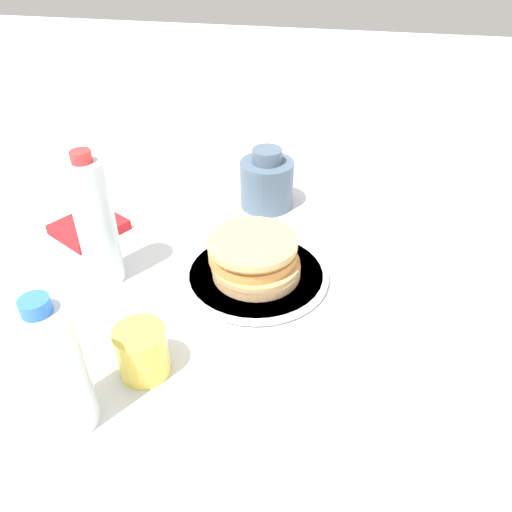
{
  "coord_description": "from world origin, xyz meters",
  "views": [
    {
      "loc": [
        -0.16,
        0.65,
        0.54
      ],
      "look_at": [
        -0.03,
        -0.01,
        0.05
      ],
      "focal_mm": 35.0,
      "sensor_mm": 36.0,
      "label": 1
    }
  ],
  "objects_px": {
    "juice_glass": "(142,352)",
    "plate": "(256,275)",
    "pancake_stack": "(254,256)",
    "water_bottle_mid": "(96,223)",
    "cream_jug": "(267,182)",
    "water_bottle_near": "(57,369)"
  },
  "relations": [
    {
      "from": "juice_glass",
      "to": "cream_jug",
      "type": "bearing_deg",
      "value": -99.63
    },
    {
      "from": "pancake_stack",
      "to": "water_bottle_near",
      "type": "xyz_separation_m",
      "value": [
        0.17,
        0.33,
        0.05
      ]
    },
    {
      "from": "juice_glass",
      "to": "pancake_stack",
      "type": "bearing_deg",
      "value": -114.45
    },
    {
      "from": "pancake_stack",
      "to": "water_bottle_mid",
      "type": "bearing_deg",
      "value": 11.33
    },
    {
      "from": "plate",
      "to": "water_bottle_mid",
      "type": "height_order",
      "value": "water_bottle_mid"
    },
    {
      "from": "juice_glass",
      "to": "cream_jug",
      "type": "distance_m",
      "value": 0.49
    },
    {
      "from": "pancake_stack",
      "to": "juice_glass",
      "type": "xyz_separation_m",
      "value": [
        0.11,
        0.23,
        -0.01
      ]
    },
    {
      "from": "pancake_stack",
      "to": "water_bottle_near",
      "type": "relative_size",
      "value": 0.8
    },
    {
      "from": "juice_glass",
      "to": "plate",
      "type": "bearing_deg",
      "value": -115.28
    },
    {
      "from": "pancake_stack",
      "to": "plate",
      "type": "bearing_deg",
      "value": 164.61
    },
    {
      "from": "plate",
      "to": "pancake_stack",
      "type": "height_order",
      "value": "pancake_stack"
    },
    {
      "from": "plate",
      "to": "juice_glass",
      "type": "distance_m",
      "value": 0.26
    },
    {
      "from": "cream_jug",
      "to": "plate",
      "type": "bearing_deg",
      "value": 96.36
    },
    {
      "from": "cream_jug",
      "to": "water_bottle_near",
      "type": "distance_m",
      "value": 0.6
    },
    {
      "from": "pancake_stack",
      "to": "water_bottle_mid",
      "type": "xyz_separation_m",
      "value": [
        0.25,
        0.05,
        0.07
      ]
    },
    {
      "from": "juice_glass",
      "to": "water_bottle_near",
      "type": "height_order",
      "value": "water_bottle_near"
    },
    {
      "from": "pancake_stack",
      "to": "cream_jug",
      "type": "distance_m",
      "value": 0.25
    },
    {
      "from": "juice_glass",
      "to": "water_bottle_mid",
      "type": "bearing_deg",
      "value": -52.31
    },
    {
      "from": "pancake_stack",
      "to": "water_bottle_mid",
      "type": "distance_m",
      "value": 0.26
    },
    {
      "from": "plate",
      "to": "water_bottle_near",
      "type": "distance_m",
      "value": 0.38
    },
    {
      "from": "cream_jug",
      "to": "pancake_stack",
      "type": "bearing_deg",
      "value": 95.57
    },
    {
      "from": "water_bottle_near",
      "to": "water_bottle_mid",
      "type": "bearing_deg",
      "value": -73.17
    }
  ]
}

